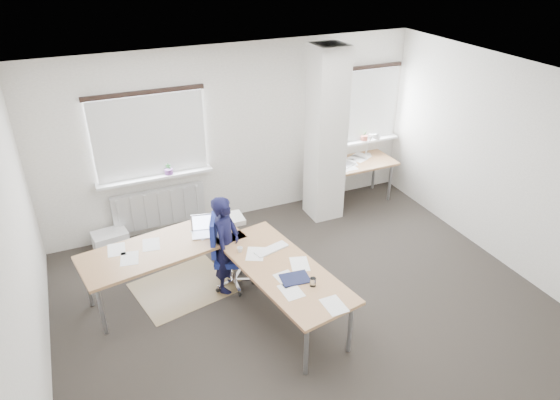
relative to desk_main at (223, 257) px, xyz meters
name	(u,v)px	position (x,y,z in m)	size (l,w,h in m)	color
ground	(304,303)	(0.91, -0.42, -0.69)	(6.00, 6.00, 0.00)	black
room_shell	(304,162)	(1.09, 0.04, 1.05)	(6.04, 5.04, 2.82)	beige
floor_mat	(183,287)	(-0.44, 0.51, -0.69)	(1.20, 1.01, 0.01)	olive
white_crate	(111,241)	(-1.18, 1.83, -0.55)	(0.49, 0.34, 0.29)	white
desk_main	(223,257)	(0.00, 0.00, 0.00)	(2.82, 2.63, 0.96)	#996542
desk_side	(355,165)	(2.90, 1.73, -0.01)	(1.41, 0.71, 1.22)	#996542
task_chair	(231,267)	(0.18, 0.31, -0.40)	(0.61, 0.59, 1.04)	navy
person	(226,244)	(0.13, 0.28, -0.02)	(0.49, 0.32, 1.35)	black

